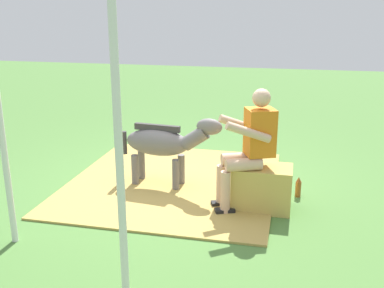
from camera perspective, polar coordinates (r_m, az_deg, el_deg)
ground_plane at (r=5.89m, az=-1.95°, el=-5.14°), size 24.00×24.00×0.00m
hay_patch at (r=5.95m, az=-2.39°, el=-4.77°), size 2.64×2.85×0.02m
hay_bale at (r=5.19m, az=8.82°, el=-5.47°), size 0.66×0.42×0.50m
person_seated at (r=4.99m, az=7.25°, el=-0.02°), size 0.72×0.57×1.38m
pony_standing at (r=5.67m, az=-3.56°, el=0.08°), size 1.35×0.40×0.94m
soda_bottle at (r=5.63m, az=13.28°, el=-5.33°), size 0.07×0.07×0.25m
tent_pole_left at (r=3.24m, az=-9.15°, el=-2.18°), size 0.06×0.06×2.33m
tent_pole_right at (r=4.47m, az=-23.00°, el=2.00°), size 0.06×0.06×2.33m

